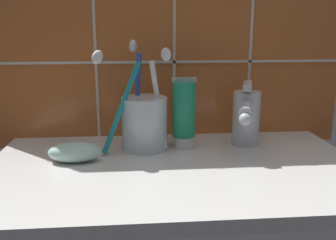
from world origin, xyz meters
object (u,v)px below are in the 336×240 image
object	(u,v)px
sink_faucet	(246,116)
soap_bar	(75,152)
toothbrush_cup	(144,121)
toothpaste_tube	(184,114)

from	to	relation	value
sink_faucet	soap_bar	distance (cm)	30.17
toothbrush_cup	toothpaste_tube	bearing A→B (deg)	0.16
soap_bar	toothbrush_cup	bearing A→B (deg)	27.57
toothbrush_cup	sink_faucet	distance (cm)	18.16
sink_faucet	soap_bar	bearing A→B (deg)	-60.78
sink_faucet	soap_bar	world-z (taller)	sink_faucet
toothbrush_cup	sink_faucet	world-z (taller)	toothbrush_cup
sink_faucet	toothpaste_tube	bearing A→B (deg)	-71.86
toothpaste_tube	sink_faucet	bearing A→B (deg)	0.33
toothpaste_tube	sink_faucet	world-z (taller)	toothpaste_tube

